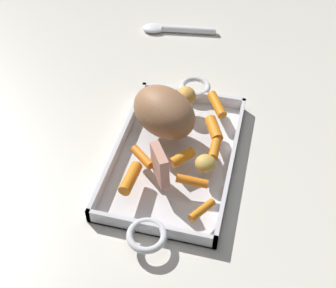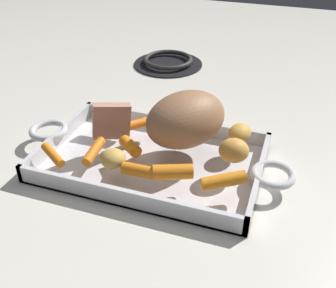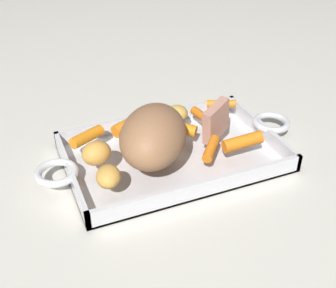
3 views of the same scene
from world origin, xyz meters
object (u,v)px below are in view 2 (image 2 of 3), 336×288
(baby_carrot_southwest, at_px, (139,171))
(roast_slice_thin, at_px, (111,121))
(baby_carrot_northwest, at_px, (138,124))
(baby_carrot_northeast, at_px, (224,181))
(roasting_dish, at_px, (152,159))
(potato_golden_large, at_px, (234,150))
(potato_whole, at_px, (113,158))
(baby_carrot_center_left, at_px, (111,116))
(baby_carrot_center_right, at_px, (130,146))
(baby_carrot_southeast, at_px, (94,151))
(baby_carrot_long, at_px, (53,155))
(potato_near_roast, at_px, (240,133))
(pork_roast, at_px, (186,119))
(stove_burner_rear, at_px, (168,62))
(baby_carrot_short, at_px, (173,172))

(baby_carrot_southwest, bearing_deg, roast_slice_thin, 134.73)
(baby_carrot_northwest, height_order, baby_carrot_northeast, baby_carrot_northeast)
(roasting_dish, xyz_separation_m, baby_carrot_northwest, (-0.05, 0.05, 0.03))
(baby_carrot_northeast, relative_size, potato_golden_large, 1.37)
(baby_carrot_northeast, bearing_deg, baby_carrot_southwest, -171.88)
(potato_whole, bearing_deg, baby_carrot_center_left, 117.31)
(baby_carrot_southwest, distance_m, baby_carrot_northeast, 0.13)
(baby_carrot_center_right, bearing_deg, baby_carrot_southeast, -149.75)
(baby_carrot_long, bearing_deg, baby_carrot_southwest, 1.28)
(potato_near_roast, bearing_deg, baby_carrot_northwest, -174.87)
(pork_roast, bearing_deg, baby_carrot_center_right, -144.34)
(baby_carrot_southeast, relative_size, baby_carrot_long, 1.04)
(stove_burner_rear, bearing_deg, roast_slice_thin, -83.90)
(baby_carrot_short, height_order, baby_carrot_long, baby_carrot_short)
(roasting_dish, height_order, pork_roast, pork_roast)
(baby_carrot_southeast, bearing_deg, baby_carrot_northwest, 71.90)
(baby_carrot_southwest, relative_size, baby_carrot_northwest, 0.91)
(baby_carrot_center_right, height_order, potato_near_roast, potato_near_roast)
(stove_burner_rear, bearing_deg, baby_carrot_southwest, -75.55)
(roasting_dish, relative_size, potato_whole, 11.97)
(baby_carrot_long, distance_m, baby_carrot_center_left, 0.15)
(baby_carrot_southeast, bearing_deg, baby_carrot_short, -6.26)
(baby_carrot_southwest, height_order, potato_whole, potato_whole)
(potato_golden_large, bearing_deg, baby_carrot_southwest, -145.62)
(baby_carrot_southwest, distance_m, baby_carrot_center_left, 0.18)
(baby_carrot_short, distance_m, baby_carrot_center_left, 0.21)
(baby_carrot_southwest, distance_m, baby_carrot_center_right, 0.07)
(potato_near_roast, bearing_deg, baby_carrot_northeast, -89.48)
(baby_carrot_southeast, xyz_separation_m, potato_golden_large, (0.22, 0.06, 0.01))
(potato_near_roast, bearing_deg, potato_golden_large, -88.45)
(baby_carrot_long, bearing_deg, baby_carrot_northwest, 55.52)
(baby_carrot_center_right, xyz_separation_m, potato_whole, (-0.01, -0.05, 0.00))
(potato_near_roast, height_order, stove_burner_rear, potato_near_roast)
(baby_carrot_long, xyz_separation_m, potato_whole, (0.10, 0.01, 0.01))
(roasting_dish, xyz_separation_m, potato_golden_large, (0.14, 0.01, 0.04))
(baby_carrot_southwest, height_order, potato_golden_large, potato_golden_large)
(roasting_dish, distance_m, potato_whole, 0.09)
(pork_roast, xyz_separation_m, baby_carrot_long, (-0.19, -0.12, -0.04))
(baby_carrot_long, distance_m, baby_carrot_northeast, 0.28)
(potato_near_roast, height_order, potato_whole, potato_near_roast)
(baby_carrot_short, distance_m, stove_burner_rear, 0.55)
(baby_carrot_southeast, distance_m, potato_whole, 0.05)
(roasting_dish, xyz_separation_m, baby_carrot_northeast, (0.14, -0.06, 0.03))
(baby_carrot_center_left, bearing_deg, potato_golden_large, -11.92)
(baby_carrot_southwest, bearing_deg, potato_golden_large, 34.38)
(potato_whole, bearing_deg, baby_carrot_center_right, 79.37)
(baby_carrot_northwest, xyz_separation_m, baby_carrot_southeast, (-0.03, -0.11, -0.00))
(baby_carrot_southwest, bearing_deg, baby_carrot_short, 12.71)
(roasting_dish, relative_size, roast_slice_thin, 7.52)
(baby_carrot_southwest, bearing_deg, baby_carrot_long, -178.72)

